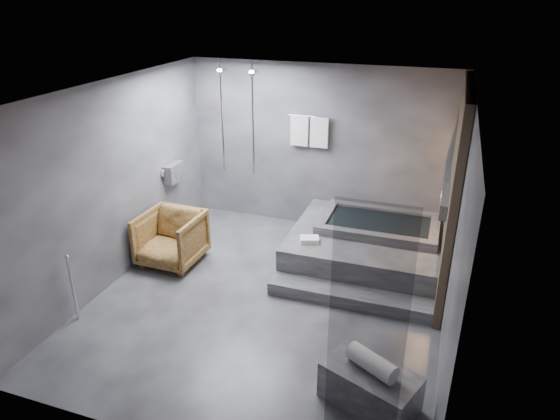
% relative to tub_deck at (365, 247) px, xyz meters
% --- Properties ---
extents(room, '(5.00, 5.04, 2.82)m').
position_rel_tub_deck_xyz_m(room, '(-0.65, -1.21, 1.48)').
color(room, '#2D2D2F').
rests_on(room, ground).
extents(tub_deck, '(2.20, 2.00, 0.50)m').
position_rel_tub_deck_xyz_m(tub_deck, '(0.00, 0.00, 0.00)').
color(tub_deck, '#323234').
rests_on(tub_deck, ground).
extents(tub_step, '(2.20, 0.36, 0.18)m').
position_rel_tub_deck_xyz_m(tub_step, '(0.00, -1.18, -0.16)').
color(tub_step, '#323234').
rests_on(tub_step, ground).
extents(concrete_bench, '(1.06, 0.82, 0.42)m').
position_rel_tub_deck_xyz_m(concrete_bench, '(0.55, -2.87, -0.04)').
color(concrete_bench, '#37373A').
rests_on(concrete_bench, ground).
extents(driftwood_chair, '(0.89, 0.92, 0.81)m').
position_rel_tub_deck_xyz_m(driftwood_chair, '(-2.79, -0.98, 0.15)').
color(driftwood_chair, '#4A2E12').
rests_on(driftwood_chair, ground).
extents(rolled_towel, '(0.55, 0.43, 0.19)m').
position_rel_tub_deck_xyz_m(rolled_towel, '(0.55, -2.86, 0.26)').
color(rolled_towel, white).
rests_on(rolled_towel, concrete_bench).
extents(deck_towel, '(0.31, 0.27, 0.07)m').
position_rel_tub_deck_xyz_m(deck_towel, '(-0.73, -0.58, 0.29)').
color(deck_towel, white).
rests_on(deck_towel, tub_deck).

